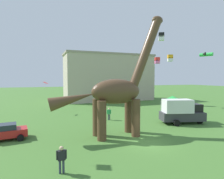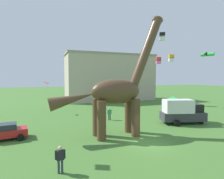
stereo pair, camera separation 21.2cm
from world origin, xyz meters
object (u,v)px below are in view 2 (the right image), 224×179
at_px(dinosaur_sculpture, 116,92).
at_px(kite_near_low, 171,58).
at_px(kite_near_high, 162,37).
at_px(parked_sedan_left, 4,132).
at_px(kite_mid_right, 46,83).
at_px(person_watching_child, 60,157).
at_px(person_near_flyer, 109,113).
at_px(kite_far_right, 207,54).
at_px(parked_box_truck, 182,111).
at_px(kite_high_left, 158,60).
at_px(festival_canopy_tent, 173,99).
at_px(person_strolling_adult, 130,110).

bearing_deg(dinosaur_sculpture, kite_near_low, 34.32).
bearing_deg(kite_near_high, dinosaur_sculpture, -144.10).
xyz_separation_m(parked_sedan_left, kite_mid_right, (4.24, 13.34, 4.38)).
bearing_deg(kite_near_low, parked_sedan_left, -156.22).
height_order(dinosaur_sculpture, parked_sedan_left, dinosaur_sculpture).
bearing_deg(kite_near_high, kite_mid_right, 155.87).
relative_size(parked_sedan_left, kite_mid_right, 3.37).
relative_size(person_watching_child, person_near_flyer, 1.00).
distance_m(kite_far_right, kite_near_low, 8.11).
height_order(dinosaur_sculpture, parked_box_truck, dinosaur_sculpture).
distance_m(parked_box_truck, person_watching_child, 18.02).
bearing_deg(person_watching_child, parked_sedan_left, -171.93).
bearing_deg(kite_mid_right, kite_near_low, -1.08).
relative_size(dinosaur_sculpture, kite_high_left, 8.97).
bearing_deg(person_near_flyer, kite_mid_right, -167.99).
relative_size(dinosaur_sculpture, parked_box_truck, 2.13).
xyz_separation_m(dinosaur_sculpture, person_watching_child, (-6.04, -5.97, -3.54)).
height_order(kite_high_left, kite_near_low, kite_near_low).
distance_m(dinosaur_sculpture, kite_high_left, 26.08).
height_order(person_watching_child, person_near_flyer, person_watching_child).
xyz_separation_m(parked_sedan_left, festival_canopy_tent, (24.13, 5.53, 1.74)).
distance_m(kite_high_left, kite_near_high, 12.60).
bearing_deg(parked_sedan_left, parked_box_truck, -8.56).
height_order(person_near_flyer, kite_mid_right, kite_mid_right).
bearing_deg(dinosaur_sculpture, kite_mid_right, 106.53).
bearing_deg(festival_canopy_tent, person_strolling_adult, 165.12).
xyz_separation_m(person_watching_child, kite_near_high, (17.15, 14.01, 11.55)).
height_order(person_near_flyer, kite_near_low, kite_near_low).
distance_m(person_watching_child, festival_canopy_tent, 24.12).
height_order(kite_high_left, kite_near_high, kite_near_high).
xyz_separation_m(kite_far_right, kite_near_low, (-1.31, 8.00, 0.10)).
distance_m(kite_near_high, kite_far_right, 9.16).
relative_size(person_watching_child, kite_mid_right, 1.34).
height_order(kite_near_high, kite_mid_right, kite_near_high).
relative_size(person_watching_child, kite_far_right, 0.79).
distance_m(festival_canopy_tent, kite_mid_right, 21.53).
xyz_separation_m(person_watching_child, kite_high_left, (23.57, 24.52, 8.87)).
relative_size(parked_box_truck, festival_canopy_tent, 1.89).
height_order(person_near_flyer, kite_near_high, kite_near_high).
relative_size(person_strolling_adult, kite_mid_right, 0.89).
height_order(dinosaur_sculpture, kite_high_left, dinosaur_sculpture).
distance_m(dinosaur_sculpture, person_watching_child, 9.20).
height_order(person_strolling_adult, kite_near_high, kite_near_high).
bearing_deg(person_watching_child, kite_near_low, 110.80).
distance_m(person_watching_child, kite_far_right, 30.55).
bearing_deg(kite_mid_right, parked_sedan_left, -107.63).
relative_size(festival_canopy_tent, kite_far_right, 1.43).
bearing_deg(kite_near_low, person_near_flyer, -153.82).
bearing_deg(kite_high_left, dinosaur_sculpture, -133.38).
xyz_separation_m(kite_high_left, kite_near_high, (-6.42, -10.51, 2.68)).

